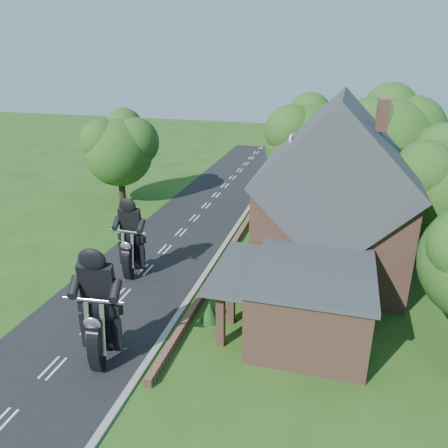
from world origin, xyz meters
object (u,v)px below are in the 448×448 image
(annex, at_px, (308,301))
(motorcycle_lead, at_px, (105,344))
(house, at_px, (334,201))
(motorcycle_follow, at_px, (134,263))
(garden_wall, at_px, (223,261))

(annex, bearing_deg, motorcycle_lead, -152.67)
(house, xyz_separation_m, motorcycle_follow, (-10.87, -3.65, -3.63))
(motorcycle_lead, relative_size, motorcycle_follow, 1.12)
(garden_wall, distance_m, motorcycle_lead, 10.23)
(house, relative_size, motorcycle_lead, 5.99)
(garden_wall, distance_m, house, 7.52)
(house, distance_m, motorcycle_lead, 14.35)
(garden_wall, xyz_separation_m, house, (6.19, 1.00, 4.14))
(motorcycle_lead, xyz_separation_m, motorcycle_follow, (-2.27, 7.28, -0.08))
(garden_wall, distance_m, annex, 8.19)
(garden_wall, height_order, annex, annex)
(garden_wall, relative_size, house, 2.15)
(motorcycle_lead, bearing_deg, garden_wall, -109.17)
(annex, xyz_separation_m, motorcycle_follow, (-10.25, 3.15, -1.05))
(house, xyz_separation_m, motorcycle_lead, (-8.60, -10.92, -3.55))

